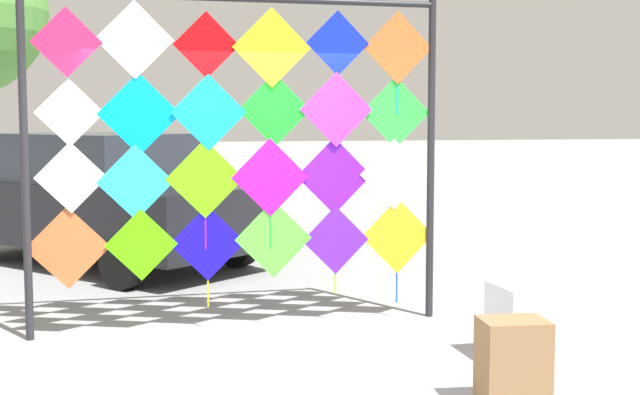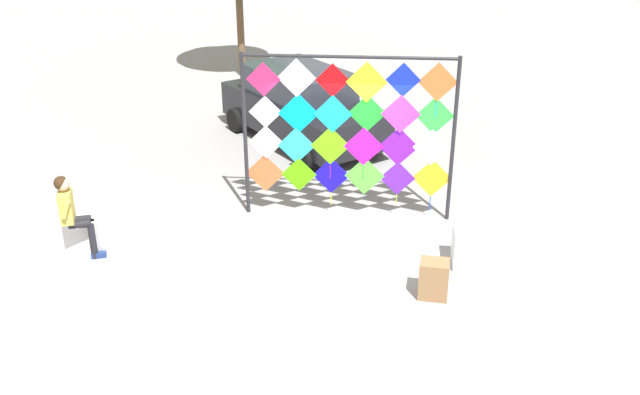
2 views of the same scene
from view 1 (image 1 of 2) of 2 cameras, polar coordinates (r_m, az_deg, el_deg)
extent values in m
plane|color=gray|center=(6.90, -4.63, -10.90)|extent=(120.00, 120.00, 0.00)
cylinder|color=#232328|center=(7.82, -18.74, 1.97)|extent=(0.07, 0.07, 3.01)
cylinder|color=#232328|center=(8.36, 7.25, 2.41)|extent=(0.07, 0.07, 3.01)
cube|color=#D25E30|center=(7.89, -16.16, -3.18)|extent=(0.73, 0.02, 0.73)
cube|color=#4CF50A|center=(7.86, -11.60, -3.05)|extent=(0.64, 0.02, 0.64)
cube|color=#130BF3|center=(7.92, -7.36, -2.97)|extent=(0.68, 0.02, 0.68)
cylinder|color=yellow|center=(8.01, -7.33, -6.25)|extent=(0.02, 0.02, 0.24)
cube|color=#53F139|center=(8.00, -3.06, -2.73)|extent=(0.72, 0.02, 0.72)
cube|color=#5B1DEC|center=(8.15, 1.02, -2.80)|extent=(0.64, 0.02, 0.64)
cylinder|color=#A7E516|center=(8.23, 1.00, -5.64)|extent=(0.02, 0.02, 0.19)
cube|color=gold|center=(8.34, 5.09, -2.52)|extent=(0.72, 0.02, 0.72)
cylinder|color=blue|center=(8.43, 5.04, -5.89)|extent=(0.02, 0.02, 0.29)
cube|color=white|center=(7.80, -15.98, 1.26)|extent=(0.62, 0.02, 0.62)
cube|color=#24CEEC|center=(7.80, -11.98, 0.99)|extent=(0.67, 0.02, 0.67)
cylinder|color=red|center=(7.85, -11.92, -2.31)|extent=(0.02, 0.02, 0.24)
cube|color=#5ECD11|center=(7.84, -7.53, 1.21)|extent=(0.71, 0.02, 0.71)
cylinder|color=#9116E5|center=(7.90, -7.50, -2.36)|extent=(0.02, 0.02, 0.28)
cube|color=#D715C0|center=(7.92, -3.28, 1.32)|extent=(0.71, 0.02, 0.71)
cylinder|color=#16E52F|center=(7.98, -3.27, -2.29)|extent=(0.02, 0.02, 0.30)
cube|color=#6B16E1|center=(8.09, 0.94, 1.42)|extent=(0.72, 0.02, 0.72)
cylinder|color=#8EE516|center=(8.16, 0.92, -2.15)|extent=(0.02, 0.02, 0.30)
cube|color=white|center=(8.25, 4.86, 1.52)|extent=(0.67, 0.02, 0.67)
cube|color=white|center=(7.80, -16.07, 5.35)|extent=(0.59, 0.02, 0.59)
cylinder|color=#E516D1|center=(7.82, -16.00, 2.52)|extent=(0.02, 0.02, 0.19)
cube|color=#04A0E1|center=(7.80, -11.75, 5.36)|extent=(0.72, 0.02, 0.72)
cylinder|color=#E55316|center=(7.83, -11.68, 1.41)|extent=(0.02, 0.02, 0.35)
cube|color=#10BAD4|center=(7.82, -7.30, 5.53)|extent=(0.68, 0.02, 0.68)
cube|color=#1ACF27|center=(7.93, -3.00, 5.73)|extent=(0.67, 0.02, 0.67)
cylinder|color=#E516D6|center=(7.95, -2.99, 2.29)|extent=(0.02, 0.02, 0.29)
cube|color=#E031DE|center=(8.04, 1.08, 5.76)|extent=(0.69, 0.02, 0.69)
cube|color=#30F741|center=(8.25, 4.96, 5.55)|extent=(0.67, 0.02, 0.67)
cylinder|color=#E516D3|center=(8.27, 4.91, 1.95)|extent=(0.02, 0.02, 0.37)
cube|color=#E5235E|center=(7.79, -16.25, 9.73)|extent=(0.60, 0.02, 0.60)
cube|color=white|center=(7.81, -12.02, 10.06)|extent=(0.68, 0.02, 0.68)
cube|color=red|center=(7.87, -7.44, 9.86)|extent=(0.59, 0.02, 0.59)
cube|color=yellow|center=(7.93, -3.17, 9.76)|extent=(0.72, 0.02, 0.72)
cube|color=#1126F3|center=(8.08, 1.17, 10.05)|extent=(0.59, 0.02, 0.59)
cube|color=#D0642D|center=(8.26, 5.12, 9.72)|extent=(0.68, 0.02, 0.68)
cylinder|color=#169FE5|center=(8.25, 5.07, 6.40)|extent=(0.02, 0.02, 0.28)
cube|color=black|center=(11.66, -14.02, -0.94)|extent=(4.27, 4.58, 0.79)
cube|color=#282D38|center=(11.73, -14.58, 2.55)|extent=(2.85, 2.95, 0.63)
cylinder|color=black|center=(11.27, -5.41, -3.03)|extent=(0.55, 0.60, 0.59)
cylinder|color=black|center=(9.98, -12.73, -4.23)|extent=(0.55, 0.60, 0.59)
cylinder|color=black|center=(13.45, -14.89, -1.83)|extent=(0.55, 0.60, 0.59)
cube|color=olive|center=(6.00, 12.50, -10.56)|extent=(0.47, 0.39, 0.60)
camera|label=2|loc=(5.79, 146.15, 38.11)|focal=39.67mm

